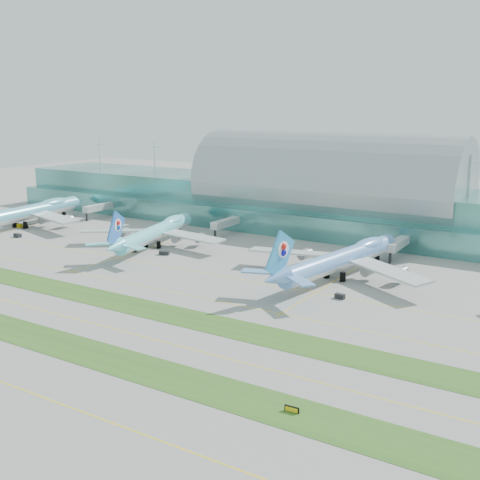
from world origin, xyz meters
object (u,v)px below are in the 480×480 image
Objects in this scene: airliner_b at (156,231)px; airliner_a at (27,212)px; airliner_c at (343,258)px; taxiway_sign_east at (292,409)px; terminal at (327,198)px.

airliner_a is at bearing 167.61° from airliner_b.
airliner_c is 92.16m from taxiway_sign_east.
terminal is 4.27× the size of airliner_a.
airliner_b reaches higher than taxiway_sign_east.
airliner_a is at bearing 151.32° from taxiway_sign_east.
airliner_c reaches higher than airliner_b.
airliner_c is at bearing 104.23° from taxiway_sign_east.
terminal is 79.79m from airliner_b.
airliner_a reaches higher than taxiway_sign_east.
airliner_c is 25.95× the size of taxiway_sign_east.
terminal is 4.88× the size of airliner_b.
airliner_c reaches higher than taxiway_sign_east.
taxiway_sign_east is (106.70, -90.55, -5.37)m from airliner_b.
terminal is at bearing 127.06° from airliner_c.
airliner_b is at bearing 137.06° from taxiway_sign_east.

